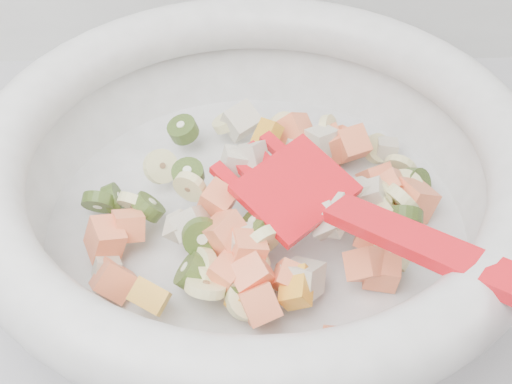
{
  "coord_description": "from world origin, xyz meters",
  "views": [
    {
      "loc": [
        -0.07,
        1.12,
        1.29
      ],
      "look_at": [
        -0.06,
        1.48,
        0.95
      ],
      "focal_mm": 50.0,
      "sensor_mm": 36.0,
      "label": 1
    }
  ],
  "objects": [
    {
      "name": "mixing_bowl",
      "position": [
        -0.06,
        1.48,
        0.96
      ],
      "size": [
        0.41,
        0.41,
        0.13
      ],
      "color": "#B7B7B5",
      "rests_on": "counter"
    }
  ]
}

